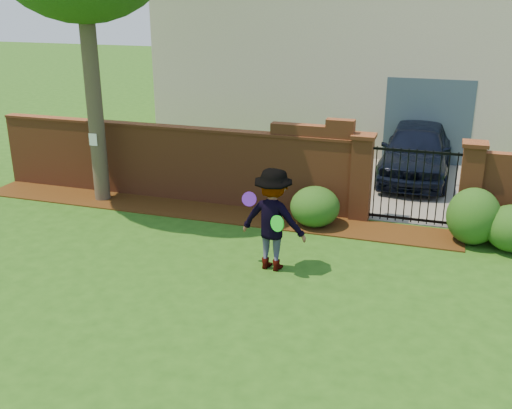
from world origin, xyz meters
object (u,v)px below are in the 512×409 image
(frisbee_purple, at_px, (249,199))
(frisbee_green, at_px, (277,223))
(man, at_px, (272,220))
(car, at_px, (415,153))

(frisbee_purple, xyz_separation_m, frisbee_green, (0.54, -0.13, -0.34))
(man, relative_size, frisbee_green, 6.54)
(car, relative_size, man, 2.32)
(man, relative_size, frisbee_purple, 7.31)
(frisbee_purple, relative_size, frisbee_green, 0.90)
(man, distance_m, frisbee_green, 0.31)
(car, xyz_separation_m, man, (-2.04, -6.21, 0.20))
(frisbee_purple, bearing_deg, frisbee_green, -13.04)
(car, distance_m, frisbee_green, 6.74)
(man, xyz_separation_m, frisbee_purple, (-0.38, -0.13, 0.39))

